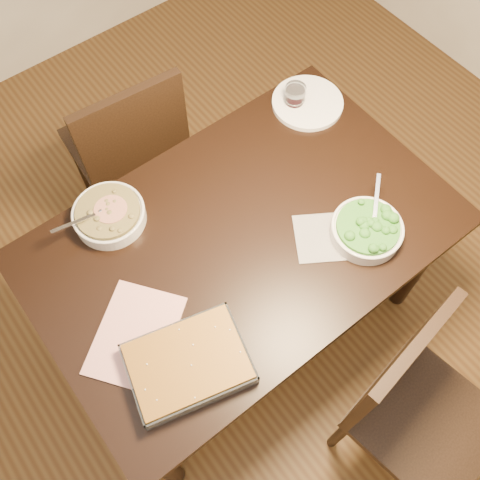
# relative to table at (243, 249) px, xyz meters

# --- Properties ---
(ground) EXTENTS (4.00, 4.00, 0.00)m
(ground) POSITION_rel_table_xyz_m (0.00, 0.00, -0.65)
(ground) COLOR #422813
(ground) RESTS_ON ground
(table) EXTENTS (1.40, 0.90, 0.75)m
(table) POSITION_rel_table_xyz_m (0.00, 0.00, 0.00)
(table) COLOR black
(table) RESTS_ON ground
(magazine_a) EXTENTS (0.39, 0.37, 0.01)m
(magazine_a) POSITION_rel_table_xyz_m (-0.47, -0.07, 0.10)
(magazine_a) COLOR #B93435
(magazine_a) RESTS_ON table
(magazine_b) EXTENTS (0.31, 0.29, 0.00)m
(magazine_b) POSITION_rel_table_xyz_m (0.24, -0.19, 0.10)
(magazine_b) COLOR #24242B
(magazine_b) RESTS_ON table
(coaster) EXTENTS (0.10, 0.10, 0.00)m
(coaster) POSITION_rel_table_xyz_m (0.51, 0.33, 0.10)
(coaster) COLOR white
(coaster) RESTS_ON table
(stew_bowl) EXTENTS (0.27, 0.24, 0.09)m
(stew_bowl) POSITION_rel_table_xyz_m (-0.32, 0.32, 0.13)
(stew_bowl) COLOR silver
(stew_bowl) RESTS_ON table
(broccoli_bowl) EXTENTS (0.24, 0.24, 0.09)m
(broccoli_bowl) POSITION_rel_table_xyz_m (0.32, -0.24, 0.13)
(broccoli_bowl) COLOR silver
(broccoli_bowl) RESTS_ON table
(baking_dish) EXTENTS (0.39, 0.33, 0.06)m
(baking_dish) POSITION_rel_table_xyz_m (-0.39, -0.25, 0.13)
(baking_dish) COLOR silver
(baking_dish) RESTS_ON table
(wine_tumbler) EXTENTS (0.08, 0.08, 0.09)m
(wine_tumbler) POSITION_rel_table_xyz_m (0.51, 0.33, 0.14)
(wine_tumbler) COLOR black
(wine_tumbler) RESTS_ON coaster
(dinner_plate) EXTENTS (0.27, 0.27, 0.02)m
(dinner_plate) POSITION_rel_table_xyz_m (0.55, 0.30, 0.10)
(dinner_plate) COLOR white
(dinner_plate) RESTS_ON table
(chair_near) EXTENTS (0.48, 0.48, 0.90)m
(chair_near) POSITION_rel_table_xyz_m (0.15, -0.73, -0.15)
(chair_near) COLOR black
(chair_near) RESTS_ON ground
(chair_far) EXTENTS (0.47, 0.47, 0.93)m
(chair_far) POSITION_rel_table_xyz_m (-0.04, 0.73, -0.13)
(chair_far) COLOR black
(chair_far) RESTS_ON ground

